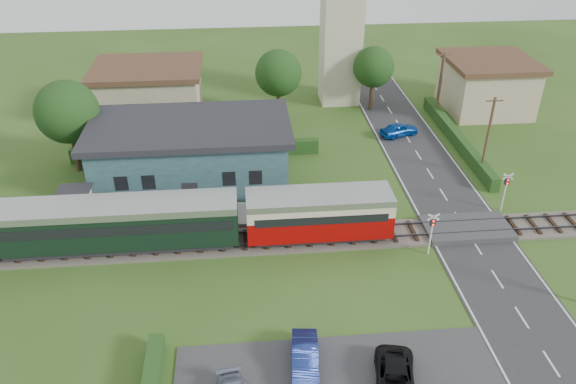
{
  "coord_description": "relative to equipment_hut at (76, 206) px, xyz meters",
  "views": [
    {
      "loc": [
        -5.94,
        -30.08,
        23.32
      ],
      "look_at": [
        -2.8,
        4.0,
        2.8
      ],
      "focal_mm": 35.0,
      "sensor_mm": 36.0,
      "label": 1
    }
  ],
  "objects": [
    {
      "name": "ground",
      "position": [
        18.0,
        -5.2,
        -1.75
      ],
      "size": [
        120.0,
        120.0,
        0.0
      ],
      "primitive_type": "plane",
      "color": "#2D4C19"
    },
    {
      "name": "railway_track",
      "position": [
        18.0,
        -3.2,
        -1.64
      ],
      "size": [
        76.0,
        3.2,
        0.49
      ],
      "color": "#4C443D",
      "rests_on": "ground"
    },
    {
      "name": "road",
      "position": [
        28.0,
        -5.2,
        -1.72
      ],
      "size": [
        6.0,
        70.0,
        0.05
      ],
      "primitive_type": "cube",
      "color": "#28282B",
      "rests_on": "ground"
    },
    {
      "name": "crossing_deck",
      "position": [
        28.0,
        -3.2,
        -1.52
      ],
      "size": [
        6.2,
        3.4,
        0.45
      ],
      "primitive_type": "cube",
      "color": "#333335",
      "rests_on": "ground"
    },
    {
      "name": "platform",
      "position": [
        8.0,
        0.0,
        -1.52
      ],
      "size": [
        30.0,
        3.0,
        0.45
      ],
      "primitive_type": "cube",
      "color": "gray",
      "rests_on": "ground"
    },
    {
      "name": "equipment_hut",
      "position": [
        0.0,
        0.0,
        0.0
      ],
      "size": [
        2.3,
        2.3,
        2.55
      ],
      "color": "beige",
      "rests_on": "platform"
    },
    {
      "name": "station_building",
      "position": [
        8.0,
        5.79,
        0.95
      ],
      "size": [
        16.0,
        9.0,
        5.3
      ],
      "color": "#3C7071",
      "rests_on": "ground"
    },
    {
      "name": "train",
      "position": [
        0.39,
        -3.2,
        0.43
      ],
      "size": [
        43.2,
        2.9,
        3.4
      ],
      "color": "#232328",
      "rests_on": "ground"
    },
    {
      "name": "church_tower",
      "position": [
        23.0,
        22.8,
        8.48
      ],
      "size": [
        6.0,
        6.0,
        17.6
      ],
      "color": "beige",
      "rests_on": "ground"
    },
    {
      "name": "house_west",
      "position": [
        3.0,
        19.8,
        1.04
      ],
      "size": [
        10.8,
        8.8,
        5.5
      ],
      "color": "tan",
      "rests_on": "ground"
    },
    {
      "name": "house_east",
      "position": [
        38.0,
        18.8,
        1.05
      ],
      "size": [
        8.8,
        8.8,
        5.5
      ],
      "color": "tan",
      "rests_on": "ground"
    },
    {
      "name": "hedge_roadside",
      "position": [
        32.2,
        10.8,
        -1.15
      ],
      "size": [
        0.8,
        18.0,
        1.2
      ],
      "primitive_type": "cube",
      "color": "#193814",
      "rests_on": "ground"
    },
    {
      "name": "hedge_station",
      "position": [
        8.0,
        10.3,
        -1.1
      ],
      "size": [
        22.0,
        0.8,
        1.3
      ],
      "primitive_type": "cube",
      "color": "#193814",
      "rests_on": "ground"
    },
    {
      "name": "tree_a",
      "position": [
        -2.0,
        8.8,
        3.63
      ],
      "size": [
        5.2,
        5.2,
        8.0
      ],
      "color": "#332316",
      "rests_on": "ground"
    },
    {
      "name": "tree_b",
      "position": [
        16.0,
        17.8,
        3.27
      ],
      "size": [
        4.6,
        4.6,
        7.34
      ],
      "color": "#332316",
      "rests_on": "ground"
    },
    {
      "name": "tree_c",
      "position": [
        26.0,
        19.8,
        2.91
      ],
      "size": [
        4.2,
        4.2,
        6.78
      ],
      "color": "#332316",
      "rests_on": "ground"
    },
    {
      "name": "utility_pole_c",
      "position": [
        32.2,
        4.8,
        1.88
      ],
      "size": [
        1.4,
        0.22,
        7.0
      ],
      "color": "#473321",
      "rests_on": "ground"
    },
    {
      "name": "utility_pole_d",
      "position": [
        32.2,
        16.8,
        1.88
      ],
      "size": [
        1.4,
        0.22,
        7.0
      ],
      "color": "#473321",
      "rests_on": "ground"
    },
    {
      "name": "crossing_signal_near",
      "position": [
        24.4,
        -5.61,
        0.39
      ],
      "size": [
        0.84,
        0.28,
        3.28
      ],
      "color": "silver",
      "rests_on": "ground"
    },
    {
      "name": "crossing_signal_far",
      "position": [
        31.6,
        -0.81,
        0.39
      ],
      "size": [
        0.84,
        0.28,
        3.28
      ],
      "color": "silver",
      "rests_on": "ground"
    },
    {
      "name": "streetlamp_west",
      "position": [
        -4.0,
        14.8,
        1.29
      ],
      "size": [
        0.3,
        0.3,
        5.15
      ],
      "color": "#3F3F47",
      "rests_on": "ground"
    },
    {
      "name": "streetlamp_east",
      "position": [
        34.0,
        21.8,
        1.29
      ],
      "size": [
        0.3,
        0.3,
        5.15
      ],
      "color": "#3F3F47",
      "rests_on": "ground"
    },
    {
      "name": "car_on_road",
      "position": [
        27.27,
        13.0,
        -1.06
      ],
      "size": [
        4.06,
        2.69,
        1.28
      ],
      "primitive_type": "imported",
      "rotation": [
        0.0,
        0.0,
        1.91
      ],
      "color": "#093D9B",
      "rests_on": "road"
    },
    {
      "name": "car_park_blue",
      "position": [
        14.84,
        -14.77,
        -1.02
      ],
      "size": [
        1.75,
        4.06,
        1.3
      ],
      "primitive_type": "imported",
      "rotation": [
        0.0,
        0.0,
        -0.1
      ],
      "color": "navy",
      "rests_on": "car_park"
    },
    {
      "name": "car_park_dark",
      "position": [
        19.23,
        -16.48,
        -1.07
      ],
      "size": [
        2.84,
        4.63,
        1.2
      ],
      "primitive_type": "imported",
      "rotation": [
        0.0,
        0.0,
        -0.21
      ],
      "color": "black",
      "rests_on": "car_park"
    },
    {
      "name": "pedestrian_near",
      "position": [
        14.67,
        0.23,
        -0.46
      ],
      "size": [
        0.69,
        0.54,
        1.67
      ],
      "primitive_type": "imported",
      "rotation": [
        0.0,
        0.0,
        3.41
      ],
      "color": "gray",
      "rests_on": "platform"
    },
    {
      "name": "pedestrian_far",
      "position": [
        1.58,
        -0.35,
        -0.56
      ],
      "size": [
        0.58,
        0.74,
        1.48
      ],
      "primitive_type": "imported",
      "rotation": [
        0.0,
        0.0,
        1.6
      ],
      "color": "gray",
      "rests_on": "platform"
    }
  ]
}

